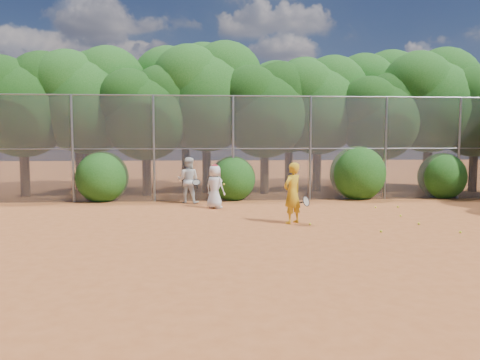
{
  "coord_description": "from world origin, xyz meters",
  "views": [
    {
      "loc": [
        -2.1,
        -11.88,
        2.36
      ],
      "look_at": [
        -1.0,
        2.5,
        1.1
      ],
      "focal_mm": 35.0,
      "sensor_mm": 36.0,
      "label": 1
    }
  ],
  "objects": [
    {
      "name": "tree_0",
      "position": [
        -9.44,
        8.04,
        3.93
      ],
      "size": [
        4.38,
        3.81,
        6.0
      ],
      "color": "black",
      "rests_on": "ground"
    },
    {
      "name": "ball_3",
      "position": [
        3.87,
        1.82,
        0.03
      ],
      "size": [
        0.07,
        0.07,
        0.07
      ],
      "primitive_type": "sphere",
      "color": "yellow",
      "rests_on": "ground"
    },
    {
      "name": "tree_9",
      "position": [
        -7.94,
        10.84,
        4.34
      ],
      "size": [
        4.83,
        4.2,
        6.62
      ],
      "color": "black",
      "rests_on": "ground"
    },
    {
      "name": "tree_11",
      "position": [
        2.06,
        10.64,
        4.16
      ],
      "size": [
        4.64,
        4.03,
        6.35
      ],
      "color": "black",
      "rests_on": "ground"
    },
    {
      "name": "ball_1",
      "position": [
        3.76,
        3.61,
        0.03
      ],
      "size": [
        0.07,
        0.07,
        0.07
      ],
      "primitive_type": "sphere",
      "color": "yellow",
      "rests_on": "ground"
    },
    {
      "name": "bush_2",
      "position": [
        4.0,
        6.3,
        1.1
      ],
      "size": [
        2.2,
        2.2,
        2.2
      ],
      "primitive_type": "sphere",
      "color": "#184D13",
      "rests_on": "ground"
    },
    {
      "name": "tree_2",
      "position": [
        -4.45,
        7.83,
        3.58
      ],
      "size": [
        3.99,
        3.47,
        5.47
      ],
      "color": "black",
      "rests_on": "ground"
    },
    {
      "name": "tree_1",
      "position": [
        -6.94,
        8.54,
        4.16
      ],
      "size": [
        4.64,
        4.03,
        6.35
      ],
      "color": "black",
      "rests_on": "ground"
    },
    {
      "name": "tree_3",
      "position": [
        -1.94,
        8.84,
        4.4
      ],
      "size": [
        4.89,
        4.26,
        6.7
      ],
      "color": "black",
      "rests_on": "ground"
    },
    {
      "name": "tree_6",
      "position": [
        5.55,
        8.03,
        3.47
      ],
      "size": [
        3.86,
        3.36,
        5.29
      ],
      "color": "black",
      "rests_on": "ground"
    },
    {
      "name": "player_white",
      "position": [
        -2.7,
        5.4,
        0.85
      ],
      "size": [
        0.97,
        0.86,
        1.7
      ],
      "rotation": [
        0.0,
        0.0,
        2.87
      ],
      "color": "silver",
      "rests_on": "ground"
    },
    {
      "name": "ball_0",
      "position": [
        3.81,
        0.47,
        0.03
      ],
      "size": [
        0.07,
        0.07,
        0.07
      ],
      "primitive_type": "sphere",
      "color": "yellow",
      "rests_on": "ground"
    },
    {
      "name": "ball_5",
      "position": [
        4.56,
        3.64,
        0.03
      ],
      "size": [
        0.07,
        0.07,
        0.07
      ],
      "primitive_type": "sphere",
      "color": "yellow",
      "rests_on": "ground"
    },
    {
      "name": "player_yellow",
      "position": [
        0.36,
        0.96,
        0.85
      ],
      "size": [
        0.87,
        0.71,
        1.71
      ],
      "rotation": [
        0.0,
        0.0,
        3.82
      ],
      "color": "gold",
      "rests_on": "ground"
    },
    {
      "name": "ball_6",
      "position": [
        4.31,
        -0.75,
        0.03
      ],
      "size": [
        0.07,
        0.07,
        0.07
      ],
      "primitive_type": "sphere",
      "color": "yellow",
      "rests_on": "ground"
    },
    {
      "name": "ground",
      "position": [
        0.0,
        0.0,
        0.0
      ],
      "size": [
        80.0,
        80.0,
        0.0
      ],
      "primitive_type": "plane",
      "color": "#A95426",
      "rests_on": "ground"
    },
    {
      "name": "bush_3",
      "position": [
        7.5,
        6.3,
        0.95
      ],
      "size": [
        1.9,
        1.9,
        1.9
      ],
      "primitive_type": "sphere",
      "color": "#184D13",
      "rests_on": "ground"
    },
    {
      "name": "player_teen",
      "position": [
        -1.74,
        4.0,
        0.75
      ],
      "size": [
        0.86,
        0.82,
        1.51
      ],
      "rotation": [
        0.0,
        0.0,
        2.47
      ],
      "color": "white",
      "rests_on": "ground"
    },
    {
      "name": "fence_back",
      "position": [
        -0.12,
        6.0,
        2.05
      ],
      "size": [
        20.05,
        0.09,
        4.03
      ],
      "color": "gray",
      "rests_on": "ground"
    },
    {
      "name": "tree_12",
      "position": [
        6.56,
        11.24,
        4.51
      ],
      "size": [
        5.02,
        4.37,
        6.88
      ],
      "color": "black",
      "rests_on": "ground"
    },
    {
      "name": "ball_2",
      "position": [
        2.36,
        -0.5,
        0.03
      ],
      "size": [
        0.07,
        0.07,
        0.07
      ],
      "primitive_type": "sphere",
      "color": "yellow",
      "rests_on": "ground"
    },
    {
      "name": "tree_4",
      "position": [
        0.55,
        8.24,
        3.76
      ],
      "size": [
        4.19,
        3.64,
        5.73
      ],
      "color": "black",
      "rests_on": "ground"
    },
    {
      "name": "bush_0",
      "position": [
        -6.0,
        6.3,
        1.0
      ],
      "size": [
        2.0,
        2.0,
        2.0
      ],
      "primitive_type": "sphere",
      "color": "#184D13",
      "rests_on": "ground"
    },
    {
      "name": "tree_10",
      "position": [
        -2.93,
        11.05,
        4.63
      ],
      "size": [
        5.15,
        4.48,
        7.06
      ],
      "color": "black",
      "rests_on": "ground"
    },
    {
      "name": "tree_8",
      "position": [
        10.05,
        8.34,
        3.82
      ],
      "size": [
        4.25,
        3.7,
        5.82
      ],
      "color": "black",
      "rests_on": "ground"
    },
    {
      "name": "tree_5",
      "position": [
        3.06,
        9.04,
        4.05
      ],
      "size": [
        4.51,
        3.92,
        6.17
      ],
      "color": "black",
      "rests_on": "ground"
    },
    {
      "name": "ball_4",
      "position": [
        0.79,
        0.65,
        0.03
      ],
      "size": [
        0.07,
        0.07,
        0.07
      ],
      "primitive_type": "sphere",
      "color": "yellow",
      "rests_on": "ground"
    },
    {
      "name": "bush_1",
      "position": [
        -1.0,
        6.3,
        0.9
      ],
      "size": [
        1.8,
        1.8,
        1.8
      ],
      "primitive_type": "sphere",
      "color": "#184D13",
      "rests_on": "ground"
    },
    {
      "name": "tree_7",
      "position": [
        8.06,
        8.64,
        4.28
      ],
      "size": [
        4.77,
        4.14,
        6.53
      ],
      "color": "black",
      "rests_on": "ground"
    }
  ]
}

